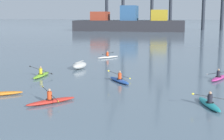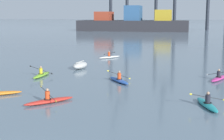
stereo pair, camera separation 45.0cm
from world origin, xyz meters
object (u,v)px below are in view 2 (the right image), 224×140
(kayak_lime, at_px, (41,75))
(capsized_dinghy, at_px, (80,65))
(kayak_white, at_px, (110,57))
(kayak_red, at_px, (49,100))
(container_barge, at_px, (134,23))
(kayak_teal, at_px, (207,104))
(kayak_magenta, at_px, (219,78))
(kayak_blue, at_px, (119,80))

(kayak_lime, bearing_deg, capsized_dinghy, 67.75)
(kayak_white, relative_size, kayak_red, 1.03)
(container_barge, bearing_deg, capsized_dinghy, -85.02)
(kayak_lime, distance_m, kayak_red, 9.63)
(kayak_teal, distance_m, kayak_white, 24.11)
(container_barge, relative_size, capsized_dinghy, 13.74)
(container_barge, xyz_separation_m, kayak_magenta, (20.70, -86.71, -2.53))
(container_barge, xyz_separation_m, capsized_dinghy, (7.27, -83.40, -2.35))
(container_barge, xyz_separation_m, kayak_teal, (19.23, -95.81, -2.53))
(container_barge, height_order, kayak_lime, container_barge)
(kayak_red, height_order, kayak_magenta, kayak_red)
(kayak_lime, bearing_deg, kayak_red, -63.33)
(kayak_teal, xyz_separation_m, kayak_blue, (-6.70, 6.38, 0.00))
(kayak_red, bearing_deg, kayak_magenta, 42.75)
(kayak_teal, height_order, kayak_white, same)
(kayak_blue, relative_size, kayak_red, 1.05)
(kayak_teal, xyz_separation_m, kayak_magenta, (1.47, 9.09, 0.00))
(capsized_dinghy, bearing_deg, kayak_red, -80.54)
(kayak_magenta, bearing_deg, kayak_white, 134.91)
(kayak_blue, xyz_separation_m, kayak_magenta, (8.17, 2.71, 0.00))
(capsized_dinghy, bearing_deg, container_barge, 94.98)
(kayak_white, xyz_separation_m, kayak_red, (1.22, -22.72, 0.00))
(capsized_dinghy, height_order, kayak_lime, kayak_lime)
(container_barge, relative_size, kayak_red, 12.59)
(capsized_dinghy, distance_m, kayak_magenta, 13.83)
(capsized_dinghy, relative_size, kayak_red, 0.92)
(kayak_teal, relative_size, kayak_white, 1.13)
(capsized_dinghy, bearing_deg, kayak_magenta, -13.86)
(kayak_blue, xyz_separation_m, kayak_red, (-2.99, -7.60, 0.00))
(kayak_teal, xyz_separation_m, kayak_white, (-10.91, 21.50, 0.00))
(capsized_dinghy, height_order, kayak_teal, kayak_teal)
(kayak_blue, bearing_deg, container_barge, 97.98)
(container_barge, distance_m, kayak_magenta, 89.18)
(capsized_dinghy, distance_m, kayak_blue, 8.00)
(kayak_white, bearing_deg, kayak_red, -86.93)
(capsized_dinghy, xyz_separation_m, kayak_magenta, (13.43, -3.31, -0.18))
(capsized_dinghy, relative_size, kayak_lime, 0.80)
(capsized_dinghy, xyz_separation_m, kayak_white, (1.05, 9.10, -0.18))
(kayak_blue, bearing_deg, kayak_red, -111.46)
(kayak_blue, bearing_deg, kayak_white, 105.53)
(kayak_teal, relative_size, kayak_lime, 1.01)
(container_barge, bearing_deg, kayak_red, -84.38)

